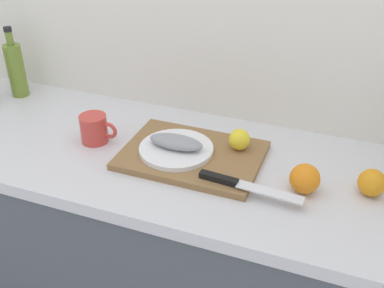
# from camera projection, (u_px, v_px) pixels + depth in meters

# --- Properties ---
(back_wall) EXTENTS (3.20, 0.05, 2.50)m
(back_wall) POSITION_uv_depth(u_px,v_px,m) (171.00, 9.00, 1.54)
(back_wall) COLOR white
(back_wall) RESTS_ON ground_plane
(kitchen_counter) EXTENTS (2.00, 0.60, 0.90)m
(kitchen_counter) POSITION_uv_depth(u_px,v_px,m) (141.00, 252.00, 1.70)
(kitchen_counter) COLOR #4C5159
(kitchen_counter) RESTS_ON ground_plane
(cutting_board) EXTENTS (0.41, 0.30, 0.02)m
(cutting_board) POSITION_uv_depth(u_px,v_px,m) (192.00, 155.00, 1.40)
(cutting_board) COLOR olive
(cutting_board) RESTS_ON kitchen_counter
(white_plate) EXTENTS (0.22, 0.22, 0.01)m
(white_plate) POSITION_uv_depth(u_px,v_px,m) (176.00, 149.00, 1.40)
(white_plate) COLOR white
(white_plate) RESTS_ON cutting_board
(fish_fillet) EXTENTS (0.17, 0.07, 0.04)m
(fish_fillet) POSITION_uv_depth(u_px,v_px,m) (176.00, 142.00, 1.39)
(fish_fillet) COLOR gray
(fish_fillet) RESTS_ON white_plate
(chef_knife) EXTENTS (0.29, 0.05, 0.02)m
(chef_knife) POSITION_uv_depth(u_px,v_px,m) (237.00, 183.00, 1.25)
(chef_knife) COLOR silver
(chef_knife) RESTS_ON cutting_board
(lemon_0) EXTENTS (0.06, 0.06, 0.06)m
(lemon_0) POSITION_uv_depth(u_px,v_px,m) (239.00, 139.00, 1.40)
(lemon_0) COLOR yellow
(lemon_0) RESTS_ON cutting_board
(olive_oil_bottle) EXTENTS (0.06, 0.06, 0.26)m
(olive_oil_bottle) POSITION_uv_depth(u_px,v_px,m) (16.00, 69.00, 1.73)
(olive_oil_bottle) COLOR olive
(olive_oil_bottle) RESTS_ON kitchen_counter
(coffee_mug_0) EXTENTS (0.13, 0.09, 0.09)m
(coffee_mug_0) POSITION_uv_depth(u_px,v_px,m) (95.00, 129.00, 1.47)
(coffee_mug_0) COLOR #CC3F38
(coffee_mug_0) RESTS_ON kitchen_counter
(orange_0) EXTENTS (0.08, 0.08, 0.08)m
(orange_0) POSITION_uv_depth(u_px,v_px,m) (305.00, 179.00, 1.25)
(orange_0) COLOR orange
(orange_0) RESTS_ON kitchen_counter
(orange_3) EXTENTS (0.07, 0.07, 0.07)m
(orange_3) POSITION_uv_depth(u_px,v_px,m) (372.00, 183.00, 1.24)
(orange_3) COLOR orange
(orange_3) RESTS_ON kitchen_counter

